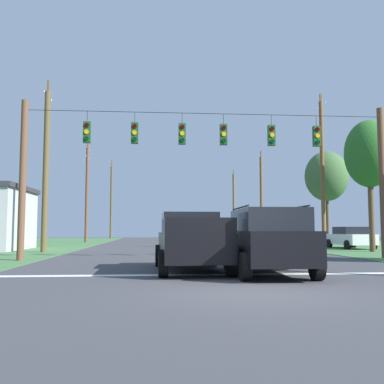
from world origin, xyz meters
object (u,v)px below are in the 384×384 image
overhead_signal_span (207,168)px  utility_pole_far_right (261,196)px  suv_black (267,240)px  utility_pole_far_left (46,169)px  tree_roadside_far_right (369,154)px  tree_roadside_left (327,176)px  utility_pole_near_left (234,205)px  utility_pole_distant_left (111,200)px  pickup_truck (191,241)px  utility_pole_distant_right (87,191)px  utility_pole_mid_right (322,172)px  distant_car_crossing_white (350,237)px

overhead_signal_span → utility_pole_far_right: utility_pole_far_right is taller
suv_black → utility_pole_far_left: (-9.94, 12.76, 3.84)m
tree_roadside_far_right → tree_roadside_left: size_ratio=1.01×
utility_pole_near_left → utility_pole_far_left: utility_pole_far_left is taller
utility_pole_distant_left → tree_roadside_far_right: utility_pole_distant_left is taller
pickup_truck → tree_roadside_left: 24.80m
pickup_truck → utility_pole_far_left: bearing=124.2°
utility_pole_far_right → utility_pole_distant_right: utility_pole_distant_right is taller
suv_black → utility_pole_far_right: bearing=76.7°
utility_pole_mid_right → tree_roadside_far_right: (1.96, -2.49, 0.77)m
pickup_truck → tree_roadside_far_right: 16.33m
distant_car_crossing_white → utility_pole_far_right: size_ratio=0.45×
utility_pole_far_right → utility_pole_distant_right: 18.04m
utility_pole_far_right → distant_car_crossing_white: bearing=-81.5°
pickup_truck → utility_pole_distant_right: (-8.23, 29.53, 4.21)m
overhead_signal_span → utility_pole_distant_right: size_ratio=1.59×
utility_pole_far_right → tree_roadside_left: bearing=-72.1°
utility_pole_near_left → utility_pole_distant_left: bearing=-178.0°
overhead_signal_span → utility_pole_near_left: size_ratio=1.68×
distant_car_crossing_white → utility_pole_far_left: 20.52m
suv_black → tree_roadside_far_right: tree_roadside_far_right is taller
pickup_truck → utility_pole_distant_left: size_ratio=0.49×
utility_pole_mid_right → utility_pole_distant_left: (-17.29, 34.11, 0.27)m
utility_pole_distant_right → tree_roadside_far_right: bearing=-43.9°
overhead_signal_span → tree_roadside_left: (11.87, 15.75, 1.63)m
utility_pole_distant_right → suv_black: bearing=-71.3°
utility_pole_near_left → utility_pole_far_left: 40.33m
overhead_signal_span → suv_black: overhead_signal_span is taller
pickup_truck → tree_roadside_left: (12.97, 20.59, 4.79)m
utility_pole_far_right → utility_pole_distant_left: (-17.44, 16.55, 0.58)m
suv_black → utility_pole_distant_left: size_ratio=0.44×
overhead_signal_span → tree_roadside_far_right: 12.01m
distant_car_crossing_white → tree_roadside_left: size_ratio=0.55×
distant_car_crossing_white → utility_pole_distant_left: utility_pole_distant_left is taller
distant_car_crossing_white → tree_roadside_far_right: 6.59m
pickup_truck → utility_pole_distant_left: 47.84m
utility_pole_far_left → utility_pole_distant_right: 18.19m
utility_pole_far_right → utility_pole_distant_left: utility_pole_distant_left is taller
utility_pole_far_left → suv_black: bearing=-52.1°
utility_pole_mid_right → utility_pole_distant_left: bearing=116.9°
utility_pole_mid_right → utility_pole_distant_right: 24.39m
utility_pole_far_right → utility_pole_near_left: 17.18m
distant_car_crossing_white → tree_roadside_far_right: tree_roadside_far_right is taller
utility_pole_far_right → utility_pole_far_left: bearing=-132.4°
utility_pole_far_left → tree_roadside_left: 22.66m
utility_pole_far_right → pickup_truck: bearing=-107.8°
utility_pole_far_right → utility_pole_near_left: size_ratio=0.97×
suv_black → distant_car_crossing_white: size_ratio=1.11×
suv_black → tree_roadside_left: (10.73, 22.00, 4.70)m
distant_car_crossing_white → utility_pole_near_left: bearing=93.9°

